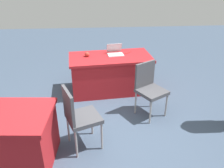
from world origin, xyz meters
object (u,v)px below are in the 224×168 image
Objects in this scene: chair_tucked_right at (149,86)px; laptop_silver at (115,52)px; yarn_ball at (87,54)px; table_foreground at (110,73)px; chair_near_front at (78,115)px; scissors_red at (128,53)px.

laptop_silver is (0.50, -1.04, 0.26)m from chair_tucked_right.
yarn_ball is (0.57, 0.09, 0.01)m from laptop_silver.
yarn_ball is (1.08, -0.95, 0.28)m from chair_tucked_right.
table_foreground is 1.82× the size of chair_tucked_right.
chair_tucked_right is at bearing 138.47° from yarn_ball.
chair_tucked_right reaches higher than yarn_ball.
chair_tucked_right is 1.46m from yarn_ball.
chair_near_front is 5.39× the size of scissors_red.
yarn_ball reaches higher than table_foreground.
chair_tucked_right is at bearing 123.10° from table_foreground.
chair_near_front reaches higher than scissors_red.
laptop_silver reaches higher than scissors_red.
chair_tucked_right is (-1.18, -0.80, -0.02)m from chair_near_front.
table_foreground is at bearing 177.77° from yarn_ball.
table_foreground is 1.78× the size of chair_near_front.
chair_near_front reaches higher than table_foreground.
laptop_silver is (-0.11, -0.11, 0.42)m from table_foreground.
laptop_silver reaches higher than yarn_ball.
chair_tucked_right is 1.16m from scissors_red.
chair_near_front is at bearing 15.56° from scissors_red.
table_foreground is 9.60× the size of scissors_red.
chair_near_front is at bearing 3.38° from chair_tucked_right.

